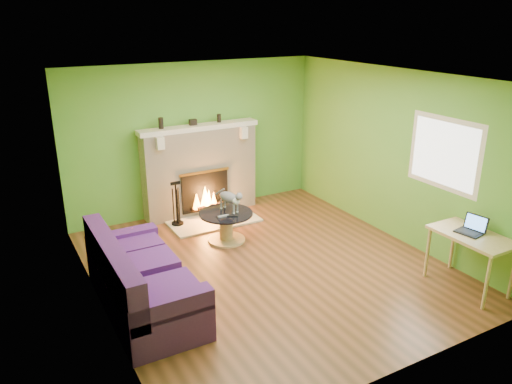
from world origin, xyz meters
TOP-DOWN VIEW (x-y plane):
  - floor at (0.00, 0.00)m, footprint 5.00×5.00m
  - ceiling at (0.00, 0.00)m, footprint 5.00×5.00m
  - wall_back at (0.00, 2.50)m, footprint 5.00×0.00m
  - wall_front at (0.00, -2.50)m, footprint 5.00×0.00m
  - wall_left at (-2.25, 0.00)m, footprint 0.00×5.00m
  - wall_right at (2.25, 0.00)m, footprint 0.00×5.00m
  - window_frame at (2.24, -0.90)m, footprint 0.00×1.20m
  - window_pane at (2.23, -0.90)m, footprint 0.00×1.06m
  - fireplace at (0.00, 2.32)m, footprint 2.10×0.46m
  - hearth at (0.00, 1.80)m, footprint 1.50×0.75m
  - mantel at (0.00, 2.30)m, footprint 2.10×0.28m
  - sofa at (-1.86, -0.17)m, footprint 0.92×2.03m
  - coffee_table at (-0.13, 1.04)m, footprint 0.83×0.83m
  - desk at (1.95, -1.73)m, footprint 0.58×1.01m
  - cat at (-0.05, 1.09)m, footprint 0.36×0.61m
  - remote_silver at (-0.23, 0.92)m, footprint 0.17×0.05m
  - remote_black at (-0.11, 0.86)m, footprint 0.16×0.11m
  - laptop at (1.93, -1.68)m, footprint 0.31×0.34m
  - fire_tools at (-0.59, 1.95)m, footprint 0.20×0.20m
  - mantel_vase_left at (-0.64, 2.33)m, footprint 0.08×0.08m
  - mantel_vase_right at (0.39, 2.33)m, footprint 0.07×0.07m
  - mantel_box at (-0.09, 2.33)m, footprint 0.12×0.08m

SIDE VIEW (x-z plane):
  - floor at x=0.00m, z-range 0.00..0.00m
  - hearth at x=0.00m, z-range 0.00..0.03m
  - coffee_table at x=-0.13m, z-range 0.04..0.50m
  - sofa at x=-1.86m, z-range -0.10..0.81m
  - fire_tools at x=-0.59m, z-range 0.03..0.78m
  - remote_black at x=-0.11m, z-range 0.47..0.48m
  - remote_silver at x=-0.23m, z-range 0.47..0.49m
  - cat at x=-0.05m, z-range 0.47..0.83m
  - desk at x=1.95m, z-range 0.28..1.03m
  - fireplace at x=0.00m, z-range -0.02..1.56m
  - laptop at x=1.93m, z-range 0.74..0.97m
  - wall_back at x=0.00m, z-range -1.20..3.80m
  - wall_front at x=0.00m, z-range -1.20..3.80m
  - wall_left at x=-2.25m, z-range -1.20..3.80m
  - wall_right at x=2.25m, z-range -1.20..3.80m
  - mantel at x=0.00m, z-range 1.50..1.58m
  - window_frame at x=2.24m, z-range 0.95..2.15m
  - window_pane at x=2.23m, z-range 1.02..2.08m
  - mantel_box at x=-0.09m, z-range 1.58..1.68m
  - mantel_vase_right at x=0.39m, z-range 1.58..1.72m
  - mantel_vase_left at x=-0.64m, z-range 1.58..1.76m
  - ceiling at x=0.00m, z-range 2.60..2.60m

